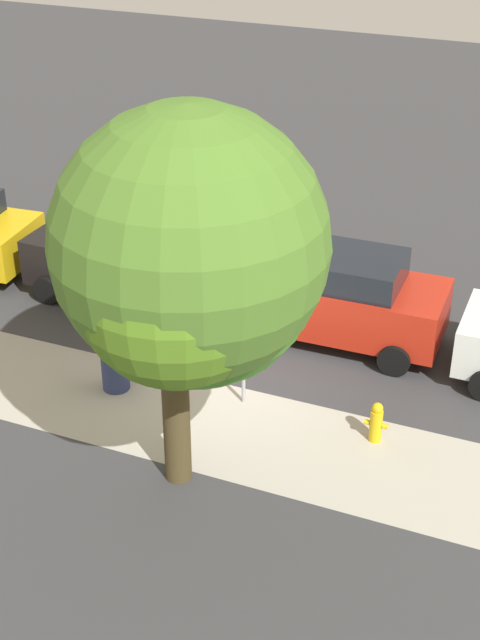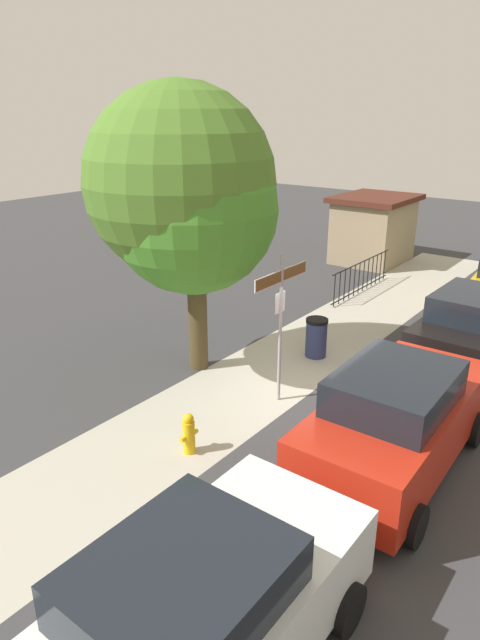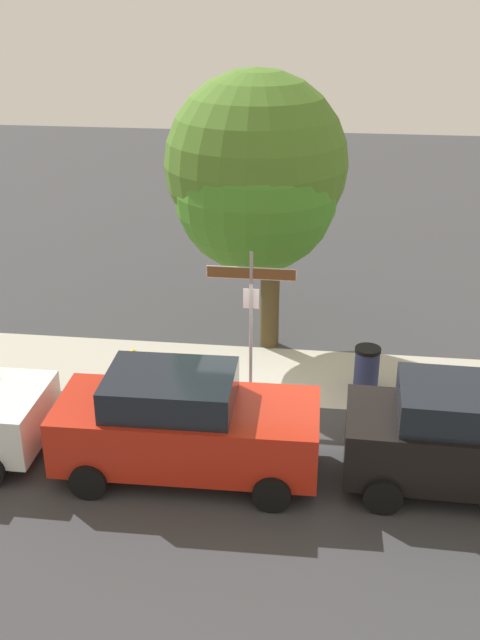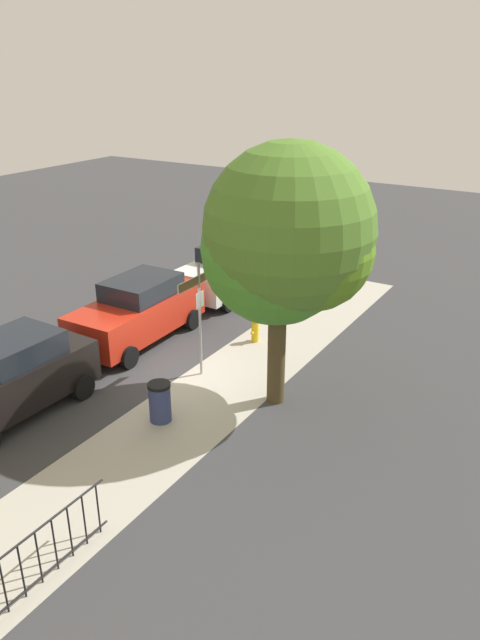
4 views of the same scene
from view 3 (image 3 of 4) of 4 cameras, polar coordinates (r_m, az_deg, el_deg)
ground_plane at (r=15.79m, az=2.13°, el=-6.34°), size 60.00×60.00×0.00m
sidewalk_strip at (r=16.90m, az=9.32°, el=-4.45°), size 24.00×2.60×0.00m
street_sign at (r=15.19m, az=0.83°, el=1.67°), size 1.78×0.07×3.17m
shade_tree at (r=16.90m, az=1.16°, el=10.50°), size 4.00×4.09×6.34m
car_red at (r=13.35m, az=-4.18°, el=-7.78°), size 4.57×2.12×1.93m
car_black at (r=13.49m, az=16.65°, el=-8.52°), size 4.19×2.09×1.93m
fire_hydrant at (r=16.59m, az=-7.98°, el=-3.43°), size 0.42×0.22×0.78m
trash_bin at (r=16.32m, az=9.45°, el=-3.61°), size 0.55×0.55×0.98m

